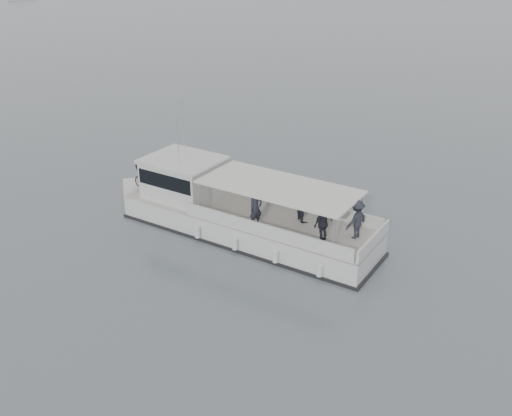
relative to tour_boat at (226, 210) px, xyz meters
The scene contains 2 objects.
ground 2.99m from the tour_boat, 82.73° to the right, with size 1400.00×1400.00×0.00m, color #4F5A5E.
tour_boat is the anchor object (origin of this frame).
Camera 1 is at (15.72, -16.98, 13.11)m, focal length 40.00 mm.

